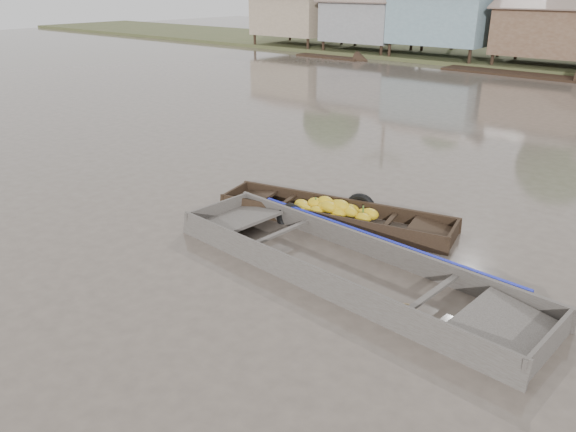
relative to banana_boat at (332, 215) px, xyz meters
The scene contains 3 objects.
ground 2.33m from the banana_boat, 88.30° to the right, with size 120.00×120.00×0.00m, color #52483F.
banana_boat is the anchor object (origin of this frame).
viewer_boat 2.46m from the banana_boat, 47.46° to the right, with size 7.27×2.34×0.58m.
Camera 1 is at (6.45, -6.94, 4.80)m, focal length 35.00 mm.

